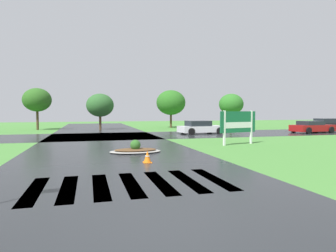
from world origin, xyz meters
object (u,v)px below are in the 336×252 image
median_island (135,150)px  traffic_cone (147,157)px  car_white_sedan (312,127)px  car_dark_suv (327,124)px  estate_billboard (238,123)px  car_blue_compact (200,128)px

median_island → traffic_cone: 3.28m
car_white_sedan → car_dark_suv: bearing=27.8°
car_dark_suv → estate_billboard: bearing=-154.1°
car_white_sedan → car_blue_compact: car_blue_compact is taller
car_blue_compact → traffic_cone: size_ratio=8.72×
median_island → traffic_cone: (0.00, -3.28, 0.10)m
median_island → traffic_cone: size_ratio=5.22×
car_blue_compact → car_dark_suv: 16.84m
estate_billboard → traffic_cone: (-7.13, -5.15, -1.17)m
car_white_sedan → estate_billboard: bearing=-154.7°
car_blue_compact → traffic_cone: 16.83m
median_island → car_blue_compact: bearing=54.2°
car_blue_compact → traffic_cone: car_blue_compact is taller
car_blue_compact → car_white_sedan: bearing=-14.2°
car_dark_suv → car_blue_compact: bearing=179.5°
estate_billboard → median_island: (-7.13, -1.87, -1.28)m
car_white_sedan → car_blue_compact: (-11.60, 1.80, 0.02)m
traffic_cone → car_white_sedan: bearing=33.0°
car_white_sedan → car_blue_compact: bearing=165.2°
car_dark_suv → traffic_cone: (-24.99, -16.34, -0.39)m
median_island → car_dark_suv: 28.20m
car_blue_compact → traffic_cone: (-8.23, -14.67, -0.36)m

